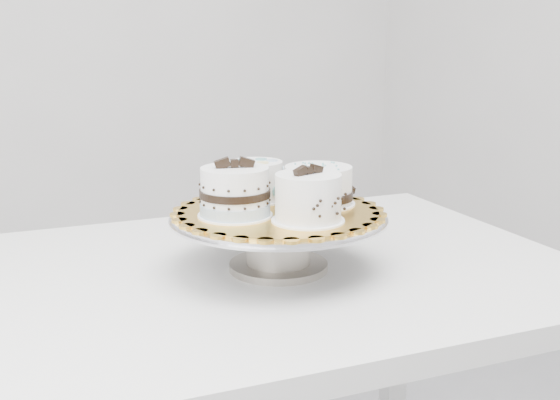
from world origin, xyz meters
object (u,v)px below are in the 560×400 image
cake_stand (278,231)px  cake_ribbon (319,187)px  cake_board (278,212)px  cake_banded (235,194)px  cake_swirl (308,199)px  cake_dots (256,180)px  table (239,317)px

cake_stand → cake_ribbon: cake_ribbon is taller
cake_board → cake_banded: bearing=174.4°
cake_swirl → cake_dots: bearing=80.7°
cake_swirl → cake_dots: 0.17m
cake_board → cake_dots: (0.01, 0.08, 0.04)m
cake_board → cake_banded: (-0.08, 0.01, 0.04)m
cake_stand → cake_board: bearing=180.0°
cake_board → cake_dots: 0.09m
cake_stand → cake_banded: bearing=174.4°
cake_stand → cake_dots: (0.01, 0.08, 0.07)m
cake_stand → cake_swirl: size_ratio=3.10×
cake_banded → cake_dots: cake_banded is taller
table → cake_stand: 0.17m
cake_banded → cake_stand: bearing=16.2°
cake_swirl → cake_stand: bearing=84.1°
table → cake_dots: 0.24m
cake_dots → cake_ribbon: bearing=-42.5°
cake_banded → cake_ribbon: bearing=19.7°
cake_banded → cake_dots: 0.11m
cake_dots → cake_stand: bearing=-89.2°
table → cake_board: cake_board is taller
cake_board → cake_swirl: bearing=-87.7°
table → cake_swirl: (0.06, -0.12, 0.22)m
cake_stand → cake_banded: size_ratio=2.56×
table → cake_dots: cake_dots is taller
cake_board → cake_stand: bearing=0.0°
cake_swirl → cake_ribbon: (0.08, 0.08, -0.01)m
cake_stand → cake_ribbon: (0.08, 0.00, 0.07)m
cake_stand → cake_board: size_ratio=1.09×
cake_stand → cake_banded: cake_banded is taller
table → cake_stand: cake_stand is taller
cake_swirl → cake_banded: cake_banded is taller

